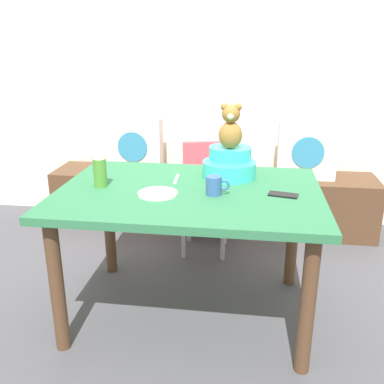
{
  "coord_description": "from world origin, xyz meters",
  "views": [
    {
      "loc": [
        0.3,
        -2.07,
        1.45
      ],
      "look_at": [
        0.0,
        0.1,
        0.69
      ],
      "focal_mm": 39.98,
      "sensor_mm": 36.0,
      "label": 1
    }
  ],
  "objects": [
    {
      "name": "teddy_bear",
      "position": [
        0.19,
        0.26,
        1.02
      ],
      "size": [
        0.13,
        0.12,
        0.25
      ],
      "color": "olive",
      "rests_on": "infant_seat_teal"
    },
    {
      "name": "dinner_plate_near",
      "position": [
        -0.14,
        -0.11,
        0.75
      ],
      "size": [
        0.2,
        0.2,
        0.01
      ],
      "primitive_type": "cylinder",
      "color": "white",
      "rests_on": "dining_table"
    },
    {
      "name": "cell_phone",
      "position": [
        0.48,
        -0.03,
        0.74
      ],
      "size": [
        0.16,
        0.1,
        0.01
      ],
      "primitive_type": "cube",
      "rotation": [
        0.0,
        0.0,
        1.35
      ],
      "color": "black",
      "rests_on": "dining_table"
    },
    {
      "name": "pillow_floral_left",
      "position": [
        -0.62,
        1.21,
        0.68
      ],
      "size": [
        0.44,
        0.15,
        0.44
      ],
      "color": "white",
      "rests_on": "window_bench"
    },
    {
      "name": "dining_table",
      "position": [
        0.0,
        0.0,
        0.64
      ],
      "size": [
        1.35,
        0.96,
        0.74
      ],
      "color": "#2D7247",
      "rests_on": "ground_plane"
    },
    {
      "name": "window_bench",
      "position": [
        0.0,
        1.23,
        0.23
      ],
      "size": [
        2.6,
        0.44,
        0.46
      ],
      "primitive_type": "cube",
      "color": "brown",
      "rests_on": "ground_plane"
    },
    {
      "name": "book_stack",
      "position": [
        0.16,
        1.23,
        0.5
      ],
      "size": [
        0.2,
        0.14,
        0.07
      ],
      "primitive_type": "cube",
      "color": "#B2588F",
      "rests_on": "window_bench"
    },
    {
      "name": "table_fork",
      "position": [
        -0.1,
        0.16,
        0.74
      ],
      "size": [
        0.03,
        0.17,
        0.01
      ],
      "primitive_type": "cube",
      "rotation": [
        0.0,
        0.0,
        0.06
      ],
      "color": "silver",
      "rests_on": "dining_table"
    },
    {
      "name": "pillow_floral_right",
      "position": [
        0.73,
        1.21,
        0.68
      ],
      "size": [
        0.44,
        0.15,
        0.44
      ],
      "color": "white",
      "rests_on": "window_bench"
    },
    {
      "name": "ketchup_bottle",
      "position": [
        -0.47,
        -0.02,
        0.83
      ],
      "size": [
        0.07,
        0.07,
        0.18
      ],
      "color": "#4C8C33",
      "rests_on": "dining_table"
    },
    {
      "name": "highchair",
      "position": [
        0.0,
        0.8,
        0.52
      ],
      "size": [
        0.4,
        0.5,
        0.79
      ],
      "color": "#D84C59",
      "rests_on": "ground_plane"
    },
    {
      "name": "back_wall",
      "position": [
        0.0,
        1.5,
        1.3
      ],
      "size": [
        4.4,
        0.1,
        2.6
      ],
      "primitive_type": "cube",
      "color": "silver",
      "rests_on": "ground_plane"
    },
    {
      "name": "coffee_mug",
      "position": [
        0.13,
        -0.07,
        0.79
      ],
      "size": [
        0.12,
        0.08,
        0.09
      ],
      "color": "#335999",
      "rests_on": "dining_table"
    },
    {
      "name": "infant_seat_teal",
      "position": [
        0.19,
        0.26,
        0.81
      ],
      "size": [
        0.3,
        0.33,
        0.16
      ],
      "color": "#34C7C0",
      "rests_on": "dining_table"
    },
    {
      "name": "ground_plane",
      "position": [
        0.0,
        0.0,
        0.0
      ],
      "size": [
        8.0,
        8.0,
        0.0
      ],
      "primitive_type": "plane",
      "color": "#4C4C51"
    }
  ]
}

